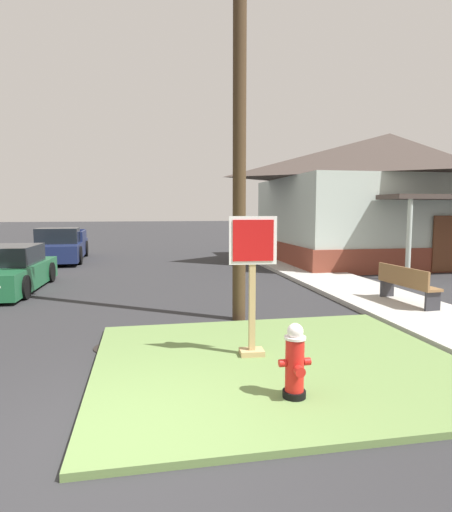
{
  "coord_description": "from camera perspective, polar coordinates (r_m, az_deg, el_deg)",
  "views": [
    {
      "loc": [
        0.29,
        -4.05,
        2.27
      ],
      "look_at": [
        1.68,
        3.21,
        1.48
      ],
      "focal_mm": 30.5,
      "sensor_mm": 36.0,
      "label": 1
    }
  ],
  "objects": [
    {
      "name": "parked_sedan_green",
      "position": [
        13.66,
        -26.81,
        -1.8
      ],
      "size": [
        2.01,
        4.4,
        1.25
      ],
      "color": "#1E6038",
      "rests_on": "ground"
    },
    {
      "name": "manhole_cover",
      "position": [
        7.54,
        -14.33,
        -11.54
      ],
      "size": [
        0.7,
        0.7,
        0.02
      ],
      "primitive_type": "cylinder",
      "color": "black",
      "rests_on": "ground"
    },
    {
      "name": "fire_hydrant",
      "position": [
        5.26,
        9.01,
        -13.66
      ],
      "size": [
        0.38,
        0.34,
        0.89
      ],
      "color": "black",
      "rests_on": "grass_corner_patch"
    },
    {
      "name": "utility_pole",
      "position": [
        9.33,
        1.81,
        25.42
      ],
      "size": [
        1.33,
        0.27,
        10.32
      ],
      "color": "#42301E",
      "rests_on": "ground"
    },
    {
      "name": "grass_corner_patch",
      "position": [
        6.6,
        6.92,
        -13.7
      ],
      "size": [
        5.28,
        4.61,
        0.08
      ],
      "primitive_type": "cube",
      "color": "#668447",
      "rests_on": "ground"
    },
    {
      "name": "street_bench",
      "position": [
        10.8,
        22.56,
        -3.28
      ],
      "size": [
        0.53,
        1.77,
        0.85
      ],
      "color": "brown",
      "rests_on": "sidewalk_strip"
    },
    {
      "name": "corner_house",
      "position": [
        20.45,
        20.44,
        7.35
      ],
      "size": [
        10.4,
        9.15,
        5.53
      ],
      "color": "brown",
      "rests_on": "ground"
    },
    {
      "name": "stop_sign",
      "position": [
        6.49,
        3.47,
        -4.39
      ],
      "size": [
        0.71,
        0.3,
        2.09
      ],
      "color": "tan",
      "rests_on": "grass_corner_patch"
    },
    {
      "name": "sidewalk_strip",
      "position": [
        12.05,
        17.99,
        -4.74
      ],
      "size": [
        2.2,
        17.79,
        0.12
      ],
      "primitive_type": "cube",
      "color": "#B2AFA8",
      "rests_on": "ground"
    },
    {
      "name": "pickup_truck_navy",
      "position": [
        20.52,
        -20.88,
        1.11
      ],
      "size": [
        2.22,
        5.51,
        1.48
      ],
      "color": "#19234C",
      "rests_on": "ground"
    },
    {
      "name": "ground_plane",
      "position": [
        4.66,
        -14.19,
        -23.28
      ],
      "size": [
        160.0,
        160.0,
        0.0
      ],
      "primitive_type": "plane",
      "color": "#2B2B2D"
    }
  ]
}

